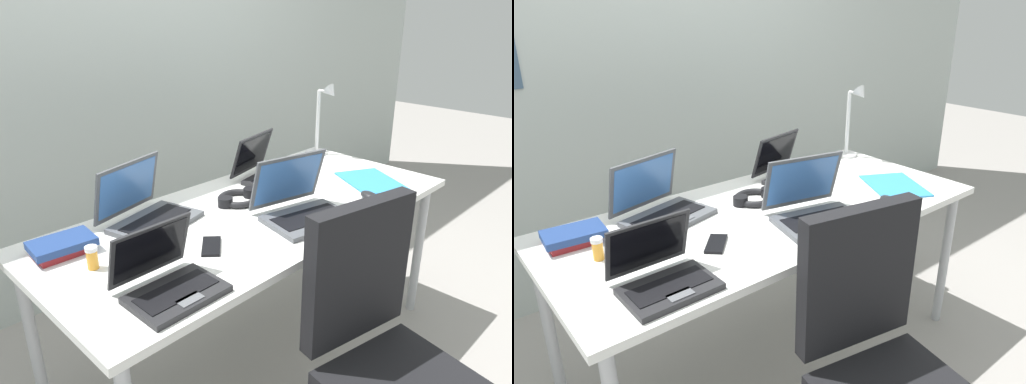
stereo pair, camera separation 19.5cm
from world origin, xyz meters
TOP-DOWN VIEW (x-y plane):
  - ground_plane at (0.00, 0.00)m, footprint 12.00×12.00m
  - wall_back at (-0.00, 1.10)m, footprint 6.00×0.13m
  - desk at (0.00, 0.00)m, footprint 1.80×0.80m
  - desk_lamp at (0.80, 0.28)m, footprint 0.12×0.18m
  - laptop_far_corner at (0.31, 0.22)m, footprint 0.34×0.32m
  - laptop_near_lamp at (-0.38, 0.22)m, footprint 0.38×0.35m
  - laptop_near_mouse at (0.08, -0.18)m, footprint 0.39×0.36m
  - laptop_back_left at (-0.61, -0.24)m, footprint 0.28×0.25m
  - computer_mouse at (0.43, -0.27)m, footprint 0.08×0.11m
  - cell_phone at (-0.34, -0.12)m, footprint 0.14×0.14m
  - headphones at (0.01, 0.12)m, footprint 0.21×0.18m
  - pill_bottle at (-0.70, 0.05)m, footprint 0.04×0.04m
  - book_stack at (-0.73, 0.22)m, footprint 0.22×0.15m
  - paper_folder_mid_desk at (0.62, -0.16)m, footprint 0.35×0.38m
  - office_chair at (-0.13, -0.73)m, footprint 0.52×0.58m

SIDE VIEW (x-z plane):
  - ground_plane at x=0.00m, z-range 0.00..0.00m
  - office_chair at x=-0.13m, z-range -0.09..0.88m
  - desk at x=0.00m, z-range 0.31..1.05m
  - paper_folder_mid_desk at x=0.62m, z-range 0.74..0.75m
  - cell_phone at x=-0.34m, z-range 0.74..0.75m
  - headphones at x=0.01m, z-range 0.74..0.78m
  - computer_mouse at x=0.43m, z-range 0.74..0.77m
  - book_stack at x=-0.73m, z-range 0.74..0.79m
  - pill_bottle at x=-0.70m, z-range 0.74..0.82m
  - laptop_back_left at x=-0.61m, z-range 0.68..0.88m
  - laptop_far_corner at x=0.31m, z-range 0.68..0.89m
  - laptop_near_lamp at x=-0.38m, z-range 0.67..0.91m
  - laptop_near_mouse at x=0.08m, z-range 0.67..0.91m
  - desk_lamp at x=0.80m, z-range 0.74..1.14m
  - wall_back at x=0.00m, z-range 0.00..2.60m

